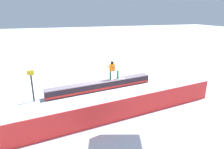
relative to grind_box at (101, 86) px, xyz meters
The scene contains 5 objects.
ground_plane 0.29m from the grind_box, ahead, with size 120.00×120.00×0.00m, color white.
grind_box is the anchor object (origin of this frame).
snowboarder 1.44m from the grind_box, behind, with size 1.60×0.54×1.37m.
safety_fence 4.41m from the grind_box, 90.00° to the left, with size 12.16×0.06×1.18m, color red.
trail_marker 4.63m from the grind_box, ahead, with size 0.40×0.10×2.03m.
Camera 1 is at (3.44, 12.80, 5.39)m, focal length 31.56 mm.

